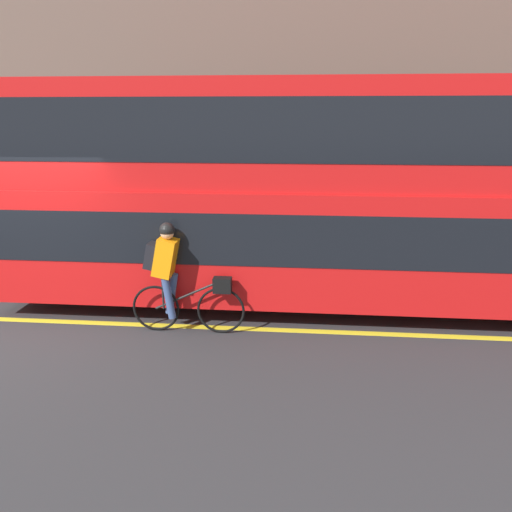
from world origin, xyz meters
TOP-DOWN VIEW (x-y plane):
  - ground_plane at (0.00, 0.00)m, footprint 80.00×80.00m
  - road_center_line at (0.00, 0.24)m, footprint 50.00×0.14m
  - sidewalk_curb at (0.00, 4.95)m, footprint 60.00×2.09m
  - building_facade at (0.00, 6.14)m, footprint 60.00×0.30m
  - bus at (5.10, 1.50)m, footprint 11.68×2.55m
  - cyclist_on_bike at (2.27, 0.07)m, footprint 1.66×0.32m

SIDE VIEW (x-z plane):
  - ground_plane at x=0.00m, z-range 0.00..0.00m
  - road_center_line at x=0.00m, z-range 0.00..0.01m
  - sidewalk_curb at x=0.00m, z-range 0.00..0.15m
  - cyclist_on_bike at x=2.27m, z-range 0.06..1.70m
  - bus at x=5.10m, z-range 0.20..3.78m
  - building_facade at x=0.00m, z-range 0.00..9.41m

